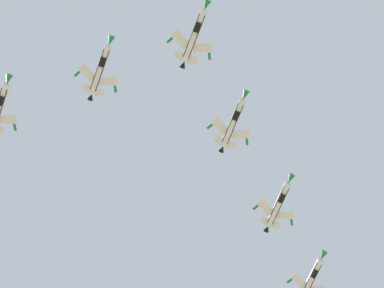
{
  "coord_description": "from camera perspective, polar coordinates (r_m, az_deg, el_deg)",
  "views": [
    {
      "loc": [
        -0.96,
        1.36,
        1.53
      ],
      "look_at": [
        30.84,
        38.51,
        147.48
      ],
      "focal_mm": 61.58,
      "sensor_mm": 36.0,
      "label": 1
    }
  ],
  "objects": [
    {
      "name": "fighter_jet_lead",
      "position": [
        146.2,
        0.24,
        9.43
      ],
      "size": [
        10.21,
        15.47,
        4.39
      ],
      "rotation": [
        0.0,
        -0.13,
        2.8
      ],
      "color": "silver"
    },
    {
      "name": "fighter_jet_left_wing",
      "position": [
        153.51,
        3.61,
        1.9
      ],
      "size": [
        10.19,
        15.47,
        4.39
      ],
      "rotation": [
        0.0,
        -0.15,
        2.8
      ],
      "color": "silver"
    },
    {
      "name": "fighter_jet_left_outer",
      "position": [
        160.39,
        7.52,
        -5.15
      ],
      "size": [
        10.19,
        15.47,
        4.39
      ],
      "rotation": [
        0.0,
        -0.15,
        2.8
      ],
      "color": "silver"
    },
    {
      "name": "fighter_jet_right_outer",
      "position": [
        156.75,
        -16.3,
        3.08
      ],
      "size": [
        10.2,
        15.47,
        4.39
      ],
      "rotation": [
        0.0,
        -0.14,
        2.8
      ],
      "color": "silver"
    },
    {
      "name": "fighter_jet_trail_slot",
      "position": [
        173.57,
        10.32,
        -11.37
      ],
      "size": [
        10.1,
        15.47,
        4.38
      ],
      "rotation": [
        0.0,
        -0.21,
        2.8
      ],
      "color": "silver"
    },
    {
      "name": "fighter_jet_right_wing",
      "position": [
        152.88,
        -7.92,
        6.46
      ],
      "size": [
        10.24,
        15.47,
        4.38
      ],
      "rotation": [
        0.0,
        -0.1,
        2.8
      ],
      "color": "silver"
    }
  ]
}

